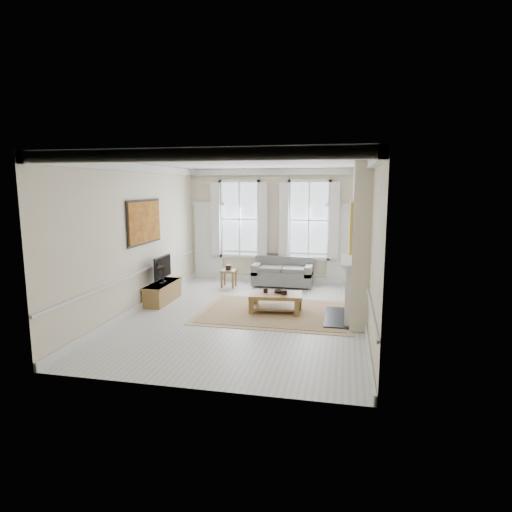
% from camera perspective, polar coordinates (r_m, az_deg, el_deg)
% --- Properties ---
extents(floor, '(7.20, 7.20, 0.00)m').
position_cam_1_polar(floor, '(9.74, -1.20, -7.95)').
color(floor, '#B7B5AD').
rests_on(floor, ground).
extents(ceiling, '(7.20, 7.20, 0.00)m').
position_cam_1_polar(ceiling, '(9.32, -1.27, 12.45)').
color(ceiling, white).
rests_on(ceiling, back_wall).
extents(back_wall, '(5.20, 0.00, 5.20)m').
position_cam_1_polar(back_wall, '(12.89, 2.41, 4.01)').
color(back_wall, beige).
rests_on(back_wall, floor).
extents(left_wall, '(0.00, 7.20, 7.20)m').
position_cam_1_polar(left_wall, '(10.28, -15.50, 2.33)').
color(left_wall, beige).
rests_on(left_wall, floor).
extents(right_wall, '(0.00, 7.20, 7.20)m').
position_cam_1_polar(right_wall, '(9.15, 14.84, 1.53)').
color(right_wall, beige).
rests_on(right_wall, floor).
extents(window_left, '(1.26, 0.20, 2.20)m').
position_cam_1_polar(window_left, '(13.04, -2.20, 4.95)').
color(window_left, '#B2BCC6').
rests_on(window_left, back_wall).
extents(window_right, '(1.26, 0.20, 2.20)m').
position_cam_1_polar(window_right, '(12.69, 7.07, 4.77)').
color(window_right, '#B2BCC6').
rests_on(window_right, back_wall).
extents(door_left, '(0.90, 0.08, 2.30)m').
position_cam_1_polar(door_left, '(13.40, -6.32, 1.80)').
color(door_left, silver).
rests_on(door_left, floor).
extents(door_right, '(0.90, 0.08, 2.30)m').
position_cam_1_polar(door_right, '(12.74, 11.49, 1.27)').
color(door_right, silver).
rests_on(door_right, floor).
extents(painting, '(0.05, 1.66, 1.06)m').
position_cam_1_polar(painting, '(10.49, -14.64, 4.42)').
color(painting, '#BF8520').
rests_on(painting, left_wall).
extents(chimney_breast, '(0.35, 1.70, 3.38)m').
position_cam_1_polar(chimney_breast, '(9.34, 13.71, 1.73)').
color(chimney_breast, beige).
rests_on(chimney_breast, floor).
extents(hearth, '(0.55, 1.50, 0.05)m').
position_cam_1_polar(hearth, '(9.69, 10.79, -8.05)').
color(hearth, black).
rests_on(hearth, floor).
extents(fireplace, '(0.21, 1.45, 1.33)m').
position_cam_1_polar(fireplace, '(9.51, 12.13, -4.02)').
color(fireplace, silver).
rests_on(fireplace, floor).
extents(mirror, '(0.06, 1.26, 1.06)m').
position_cam_1_polar(mirror, '(9.30, 12.47, 3.91)').
color(mirror, gold).
rests_on(mirror, chimney_breast).
extents(sofa, '(1.72, 0.84, 0.83)m').
position_cam_1_polar(sofa, '(12.55, 3.60, -2.38)').
color(sofa, '#60605D').
rests_on(sofa, floor).
extents(side_table, '(0.42, 0.42, 0.50)m').
position_cam_1_polar(side_table, '(12.36, -3.67, -2.34)').
color(side_table, brown).
rests_on(side_table, floor).
extents(rug, '(3.50, 2.60, 0.02)m').
position_cam_1_polar(rug, '(9.98, 2.64, -7.46)').
color(rug, '#9D7851').
rests_on(rug, floor).
extents(coffee_table, '(1.27, 0.83, 0.45)m').
position_cam_1_polar(coffee_table, '(9.88, 2.65, -5.48)').
color(coffee_table, brown).
rests_on(coffee_table, rug).
extents(ceramic_pot_a, '(0.11, 0.11, 0.11)m').
position_cam_1_polar(ceramic_pot_a, '(9.93, 1.28, -4.59)').
color(ceramic_pot_a, black).
rests_on(ceramic_pot_a, coffee_table).
extents(ceramic_pot_b, '(0.15, 0.15, 0.10)m').
position_cam_1_polar(ceramic_pot_b, '(9.77, 3.78, -4.86)').
color(ceramic_pot_b, black).
rests_on(ceramic_pot_b, coffee_table).
extents(bowl, '(0.30, 0.30, 0.06)m').
position_cam_1_polar(bowl, '(9.94, 3.04, -4.73)').
color(bowl, black).
rests_on(bowl, coffee_table).
extents(tv_stand, '(0.44, 1.38, 0.49)m').
position_cam_1_polar(tv_stand, '(11.04, -12.33, -4.76)').
color(tv_stand, brown).
rests_on(tv_stand, floor).
extents(tv, '(0.08, 0.90, 0.68)m').
position_cam_1_polar(tv, '(10.89, -12.34, -1.49)').
color(tv, black).
rests_on(tv, tv_stand).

